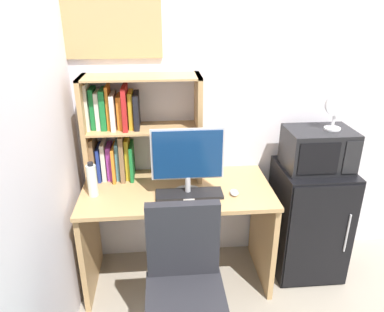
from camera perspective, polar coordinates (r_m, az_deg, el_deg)
The scene contains 12 objects.
wall_back at distance 2.97m, azimuth 23.41°, elevation 8.74°, with size 6.40×0.04×2.60m, color silver.
desk at distance 2.61m, azimuth -2.28°, elevation -9.56°, with size 1.29×0.65×0.77m.
hutch_bookshelf at distance 2.54m, azimuth -10.35°, elevation 4.32°, with size 0.79×0.28×0.73m.
monitor at distance 2.31m, azimuth -0.68°, elevation -0.45°, with size 0.47×0.20×0.46m.
keyboard at distance 2.40m, azimuth -0.43°, elevation -5.99°, with size 0.44×0.14×0.02m, color black.
computer_mouse at distance 2.42m, azimuth 6.62°, elevation -5.72°, with size 0.05×0.08×0.03m, color silver.
water_bottle at distance 2.44m, azimuth -15.38°, elevation -3.67°, with size 0.06×0.06×0.24m.
mini_fridge at distance 2.91m, azimuth 17.72°, elevation -9.45°, with size 0.50×0.51×0.86m.
microwave at distance 2.66m, azimuth 19.16°, elevation 1.02°, with size 0.45×0.33×0.29m.
desk_fan at distance 2.61m, azimuth 21.63°, elevation 6.88°, with size 0.16×0.11×0.25m.
desk_chair at distance 2.13m, azimuth -1.10°, elevation -21.81°, with size 0.48×0.48×0.98m.
wall_corkboard at distance 2.54m, azimuth -13.76°, elevation 19.59°, with size 0.75×0.02×0.44m, color tan.
Camera 1 is at (-1.00, -2.52, 1.94)m, focal length 34.02 mm.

